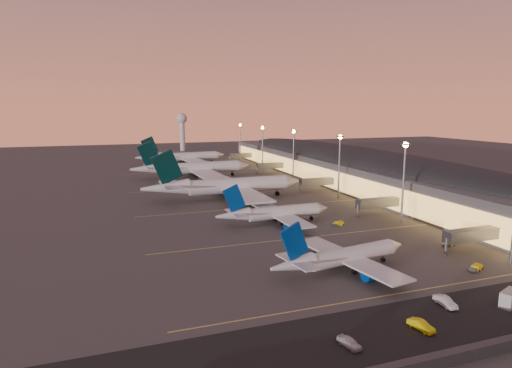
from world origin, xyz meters
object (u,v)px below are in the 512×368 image
object	(u,v)px
airliner_wide_far	(182,157)
radar_tower	(182,125)
airliner_narrow_north	(274,213)
baggage_tug_a	(476,268)
service_van_a	(349,342)
airliner_narrow_south	(342,257)
catering_truck_b	(510,298)
service_van_b	(421,325)
baggage_tug_c	(338,224)
service_van_c	(445,302)
airliner_wide_mid	(192,168)
baggage_tug_b	(449,244)
airliner_wide_near	(225,186)

from	to	relation	value
airliner_wide_far	radar_tower	bearing A→B (deg)	73.94
airliner_narrow_north	baggage_tug_a	size ratio (longest dim) A/B	8.99
airliner_narrow_north	service_van_a	xyz separation A→B (m)	(-15.45, -69.91, -2.82)
airliner_narrow_south	catering_truck_b	bearing A→B (deg)	-59.55
airliner_narrow_north	service_van_b	world-z (taller)	airliner_narrow_north
baggage_tug_c	service_van_c	world-z (taller)	service_van_c
baggage_tug_a	service_van_a	distance (m)	47.56
airliner_wide_mid	radar_tower	bearing A→B (deg)	79.95
airliner_narrow_south	airliner_wide_far	size ratio (longest dim) A/B	0.62
airliner_narrow_south	service_van_b	bearing A→B (deg)	-100.94
airliner_wide_mid	baggage_tug_a	size ratio (longest dim) A/B	14.86
baggage_tug_a	baggage_tug_c	bearing A→B (deg)	80.02
airliner_narrow_north	service_van_b	distance (m)	69.42
airliner_narrow_south	service_van_b	xyz separation A→B (m)	(-0.82, -27.01, -2.62)
airliner_narrow_north	service_van_a	world-z (taller)	airliner_narrow_north
airliner_wide_mid	baggage_tug_b	distance (m)	141.93
airliner_narrow_south	service_van_a	xyz separation A→B (m)	(-14.80, -27.57, -2.66)
airliner_narrow_north	airliner_wide_far	distance (m)	157.20
radar_tower	baggage_tug_b	bearing A→B (deg)	-85.50
airliner_narrow_north	service_van_c	size ratio (longest dim) A/B	7.50
airliner_wide_far	service_van_a	xyz separation A→B (m)	(-12.88, -227.08, -4.16)
baggage_tug_b	catering_truck_b	size ratio (longest dim) A/B	0.61
airliner_wide_mid	service_van_b	size ratio (longest dim) A/B	13.46
service_van_a	service_van_c	distance (m)	25.02
airliner_narrow_south	airliner_narrow_north	world-z (taller)	airliner_narrow_north
radar_tower	service_van_c	distance (m)	313.08
airliner_wide_mid	service_van_c	bearing A→B (deg)	-86.80
airliner_narrow_north	airliner_narrow_south	bearing A→B (deg)	-93.26
radar_tower	airliner_narrow_north	bearing A→B (deg)	-93.14
airliner_wide_far	baggage_tug_a	world-z (taller)	airliner_wide_far
catering_truck_b	service_van_a	xyz separation A→B (m)	(-35.72, -2.32, -0.65)
catering_truck_b	service_van_c	size ratio (longest dim) A/B	1.11
airliner_wide_far	radar_tower	distance (m)	94.42
baggage_tug_a	service_van_c	distance (m)	23.04
service_van_b	baggage_tug_c	bearing A→B (deg)	60.82
airliner_narrow_north	service_van_c	distance (m)	64.37
airliner_wide_near	baggage_tug_a	size ratio (longest dim) A/B	15.36
baggage_tug_b	baggage_tug_c	size ratio (longest dim) A/B	0.82
catering_truck_b	service_van_a	distance (m)	35.80
airliner_narrow_north	service_van_a	size ratio (longest dim) A/B	8.82
airliner_wide_near	service_van_c	distance (m)	105.89
catering_truck_b	service_van_b	xyz separation A→B (m)	(-21.74, -1.76, -0.62)
baggage_tug_a	service_van_b	bearing A→B (deg)	-173.09
radar_tower	service_van_c	bearing A→B (deg)	-90.89
radar_tower	service_van_a	xyz separation A→B (m)	(-29.08, -318.54, -21.13)
baggage_tug_b	service_van_a	distance (m)	61.71
airliner_wide_mid	service_van_b	bearing A→B (deg)	-90.46
baggage_tug_a	catering_truck_b	bearing A→B (deg)	-141.10
service_van_c	baggage_tug_a	bearing A→B (deg)	35.46
airliner_narrow_south	service_van_b	world-z (taller)	airliner_narrow_south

